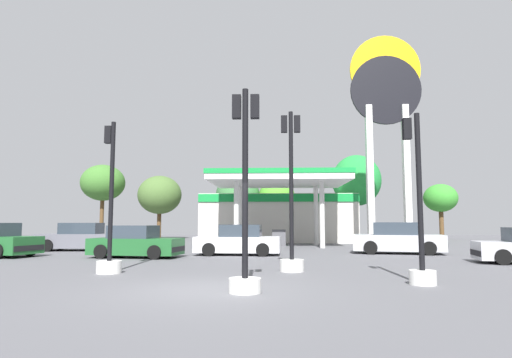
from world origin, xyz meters
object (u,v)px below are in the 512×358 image
object	(u,v)px
car_1	(397,239)
car_4	(136,243)
traffic_signal_0	(420,234)
tree_3	(277,198)
tree_4	(356,181)
traffic_signal_1	(110,235)
tree_2	(238,195)
car_0	(238,241)
tree_1	(160,195)
car_5	(79,238)
traffic_signal_2	(291,221)
station_pole_sign	(386,108)
traffic_signal_3	(245,220)
tree_5	(440,198)
tree_0	(103,183)

from	to	relation	value
car_1	car_4	xyz separation A→B (m)	(-12.58, -3.01, -0.06)
traffic_signal_0	tree_3	xyz separation A→B (m)	(-3.56, 28.30, 2.54)
tree_4	car_4	bearing A→B (deg)	-125.04
traffic_signal_1	tree_2	size ratio (longest dim) A/B	0.81
car_0	traffic_signal_0	xyz separation A→B (m)	(5.54, -9.92, 0.63)
tree_1	traffic_signal_1	bearing A→B (deg)	-78.24
car_4	car_5	bearing A→B (deg)	135.24
car_5	car_0	bearing A→B (deg)	-17.87
traffic_signal_2	car_0	bearing A→B (deg)	108.40
tree_1	car_1	bearing A→B (deg)	-46.51
station_pole_sign	traffic_signal_3	distance (m)	21.50
tree_3	tree_2	bearing A→B (deg)	175.98
traffic_signal_1	tree_4	size ratio (longest dim) A/B	0.64
car_0	tree_3	xyz separation A→B (m)	(1.98, 18.38, 3.17)
car_5	car_4	bearing A→B (deg)	-44.76
station_pole_sign	car_1	xyz separation A→B (m)	(-1.14, -5.81, -8.40)
car_4	tree_4	bearing A→B (deg)	54.96
traffic_signal_2	tree_4	distance (m)	25.95
tree_4	tree_5	size ratio (longest dim) A/B	1.50
station_pole_sign	tree_4	size ratio (longest dim) A/B	1.85
car_4	car_5	world-z (taller)	car_5
traffic_signal_2	tree_0	world-z (taller)	tree_0
traffic_signal_3	tree_4	world-z (taller)	tree_4
traffic_signal_0	tree_2	distance (m)	29.57
tree_0	tree_1	world-z (taller)	tree_0
station_pole_sign	tree_5	size ratio (longest dim) A/B	2.77
car_1	tree_5	xyz separation A→B (m)	(8.89, 17.75, 3.04)
car_1	tree_3	world-z (taller)	tree_3
traffic_signal_1	traffic_signal_3	xyz separation A→B (m)	(4.54, -3.58, 0.43)
car_5	car_1	bearing A→B (deg)	-5.66
traffic_signal_1	tree_3	xyz separation A→B (m)	(5.42, 26.18, 2.63)
traffic_signal_2	traffic_signal_3	distance (m)	4.52
traffic_signal_0	tree_0	xyz separation A→B (m)	(-20.21, 29.46, 4.04)
tree_2	tree_4	distance (m)	10.84
traffic_signal_1	car_4	bearing A→B (deg)	100.21
tree_1	tree_4	world-z (taller)	tree_4
car_4	traffic_signal_0	distance (m)	13.00
car_4	tree_2	bearing A→B (deg)	81.84
station_pole_sign	car_0	distance (m)	14.36
car_0	tree_4	world-z (taller)	tree_4
tree_1	car_4	bearing A→B (deg)	-77.80
traffic_signal_0	traffic_signal_3	world-z (taller)	traffic_signal_3
traffic_signal_1	tree_2	distance (m)	26.65
traffic_signal_1	tree_3	bearing A→B (deg)	78.30
traffic_signal_0	tree_1	bearing A→B (deg)	116.56
station_pole_sign	car_5	distance (m)	20.72
car_0	tree_1	xyz separation A→B (m)	(-9.09, 19.34, 3.49)
traffic_signal_2	traffic_signal_1	bearing A→B (deg)	-172.40
tree_4	tree_5	distance (m)	8.07
traffic_signal_3	tree_0	size ratio (longest dim) A/B	0.67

